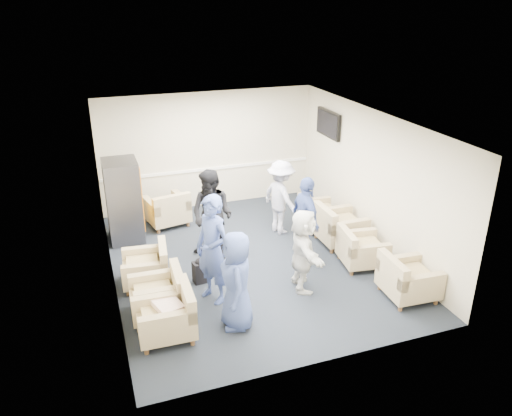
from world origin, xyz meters
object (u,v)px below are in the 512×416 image
object	(u,v)px
vending_machine	(124,201)
person_mid_right	(306,220)
person_back_right	(281,197)
armchair_right_far	(317,215)
person_back_left	(212,215)
person_front_left	(236,281)
armchair_left_far	(149,268)
armchair_right_near	(406,280)
armchair_right_midfar	(338,228)
armchair_right_midnear	(360,250)
person_mid_left	(212,250)
armchair_left_mid	(161,297)
armchair_corner	(168,211)
person_front_right	(303,250)
armchair_left_near	(169,316)

from	to	relation	value
vending_machine	person_mid_right	world-z (taller)	vending_machine
vending_machine	person_back_right	world-z (taller)	vending_machine
armchair_right_far	person_back_left	distance (m)	2.58
person_front_left	person_back_right	size ratio (longest dim) A/B	0.99
armchair_left_far	armchair_right_near	distance (m)	4.37
armchair_right_midfar	person_front_left	size ratio (longest dim) A/B	0.56
armchair_right_midnear	person_mid_right	world-z (taller)	person_mid_right
person_mid_left	person_back_right	world-z (taller)	person_mid_left
armchair_right_midfar	person_mid_right	distance (m)	1.09
armchair_right_near	armchair_right_midfar	xyz separation A→B (m)	(-0.13, 2.15, 0.02)
armchair_right_near	armchair_right_far	distance (m)	2.96
armchair_right_midfar	person_mid_right	bearing A→B (deg)	113.46
armchair_left_far	person_front_left	world-z (taller)	person_front_left
armchair_left_far	armchair_right_near	bearing A→B (deg)	71.53
armchair_left_mid	armchair_right_midfar	size ratio (longest dim) A/B	0.97
armchair_right_midfar	armchair_left_far	bearing A→B (deg)	94.48
armchair_left_mid	armchair_corner	world-z (taller)	armchair_corner
person_back_right	armchair_right_midnear	bearing A→B (deg)	-172.10
person_back_right	person_mid_right	world-z (taller)	person_mid_right
vending_machine	person_back_left	xyz separation A→B (m)	(1.48, -1.36, 0.03)
armchair_right_midfar	person_front_right	world-z (taller)	person_front_right
person_back_left	armchair_right_near	bearing A→B (deg)	1.94
armchair_right_near	armchair_right_far	size ratio (longest dim) A/B	1.09
vending_machine	person_front_left	distance (m)	3.79
person_back_left	person_mid_right	world-z (taller)	person_back_left
armchair_left_mid	armchair_corner	size ratio (longest dim) A/B	0.85
person_mid_left	armchair_right_midfar	bearing A→B (deg)	83.40
person_front_left	person_back_right	xyz separation A→B (m)	(1.85, 2.81, 0.01)
armchair_corner	armchair_right_midfar	bearing A→B (deg)	135.52
armchair_right_midnear	person_mid_right	size ratio (longest dim) A/B	0.53
armchair_left_near	armchair_left_mid	xyz separation A→B (m)	(-0.03, 0.54, -0.00)
armchair_corner	person_front_left	world-z (taller)	person_front_left
armchair_right_midnear	armchair_corner	xyz separation A→B (m)	(-3.03, 2.96, 0.02)
armchair_left_near	armchair_corner	distance (m)	3.91
armchair_left_mid	vending_machine	xyz separation A→B (m)	(-0.22, 2.93, 0.52)
armchair_right_midfar	person_back_left	distance (m)	2.59
armchair_right_far	armchair_corner	bearing A→B (deg)	70.32
armchair_right_near	person_front_right	size ratio (longest dim) A/B	0.59
person_back_right	armchair_left_near	bearing A→B (deg)	116.60
armchair_right_far	person_front_right	xyz separation A→B (m)	(-1.31, -2.11, 0.43)
person_mid_left	person_back_right	size ratio (longest dim) A/B	1.16
person_mid_left	armchair_left_mid	bearing A→B (deg)	-106.89
person_front_left	armchair_right_midnear	bearing A→B (deg)	120.66
armchair_right_near	person_mid_right	xyz separation A→B (m)	(-1.03, 1.76, 0.50)
armchair_left_near	armchair_left_mid	size ratio (longest dim) A/B	0.99
vending_machine	person_back_left	world-z (taller)	person_back_left
armchair_right_near	person_mid_left	world-z (taller)	person_mid_left
armchair_left_mid	person_back_right	distance (m)	3.65
person_mid_right	person_back_left	bearing A→B (deg)	67.41
armchair_right_midfar	person_mid_left	world-z (taller)	person_mid_left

